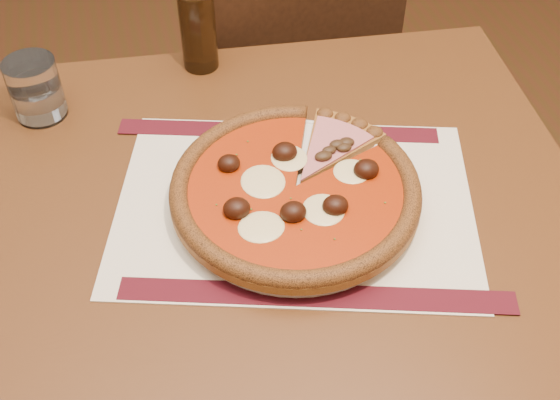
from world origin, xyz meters
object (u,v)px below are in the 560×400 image
object	(u,v)px
water_glass	(35,89)
table	(284,278)
pizza	(295,188)
bottle	(198,26)
chair_far	(280,95)
plate	(295,199)

from	to	relation	value
water_glass	table	bearing A→B (deg)	-47.32
pizza	water_glass	distance (m)	0.41
table	bottle	world-z (taller)	bottle
table	chair_far	size ratio (longest dim) A/B	1.02
pizza	chair_far	bearing A→B (deg)	77.09
table	pizza	bearing A→B (deg)	55.66
chair_far	pizza	distance (m)	0.64
chair_far	bottle	world-z (taller)	bottle
chair_far	plate	distance (m)	0.63
chair_far	water_glass	bearing A→B (deg)	19.74
table	water_glass	size ratio (longest dim) A/B	9.87
plate	table	bearing A→B (deg)	-124.39
plate	chair_far	bearing A→B (deg)	77.10
chair_far	water_glass	size ratio (longest dim) A/B	9.65
pizza	bottle	distance (m)	0.34
plate	water_glass	bearing A→B (deg)	138.34
plate	bottle	distance (m)	0.34
pizza	water_glass	xyz separation A→B (m)	(-0.31, 0.27, 0.01)
pizza	water_glass	world-z (taller)	water_glass
table	pizza	xyz separation A→B (m)	(0.02, 0.03, 0.13)
water_glass	bottle	size ratio (longest dim) A/B	0.49
table	water_glass	xyz separation A→B (m)	(-0.28, 0.31, 0.15)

